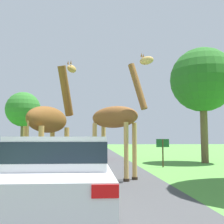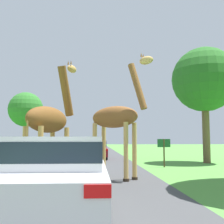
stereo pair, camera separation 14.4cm
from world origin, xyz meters
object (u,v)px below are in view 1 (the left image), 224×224
at_px(car_lead_maroon, 60,175).
at_px(tree_centre_back, 23,110).
at_px(tree_left_edge, 203,80).
at_px(giraffe_near_road, 116,120).
at_px(car_queue_right, 47,150).
at_px(car_far_ahead, 94,149).
at_px(giraffe_companion, 50,120).
at_px(car_queue_left, 67,147).
at_px(sign_post, 163,147).

distance_m(car_lead_maroon, tree_centre_back, 25.18).
xyz_separation_m(tree_left_edge, tree_centre_back, (-14.38, 12.13, -0.75)).
height_order(giraffe_near_road, car_queue_right, giraffe_near_road).
bearing_deg(car_far_ahead, tree_centre_back, 132.91).
distance_m(car_queue_right, car_far_ahead, 4.59).
distance_m(car_lead_maroon, car_queue_right, 12.85).
bearing_deg(car_far_ahead, car_queue_right, -131.18).
bearing_deg(giraffe_companion, tree_left_edge, 69.40).
height_order(car_lead_maroon, tree_left_edge, tree_left_edge).
relative_size(car_queue_left, sign_post, 3.17).
height_order(giraffe_companion, tree_left_edge, tree_left_edge).
height_order(giraffe_companion, tree_centre_back, tree_centre_back).
xyz_separation_m(car_queue_right, sign_post, (6.71, -3.25, 0.25)).
bearing_deg(car_queue_right, tree_left_edge, -4.38).
distance_m(giraffe_companion, sign_post, 7.39).
height_order(tree_left_edge, tree_centre_back, tree_left_edge).
bearing_deg(car_queue_right, car_lead_maroon, -79.77).
xyz_separation_m(giraffe_companion, tree_centre_back, (-5.74, 19.65, 2.39)).
bearing_deg(sign_post, giraffe_near_road, -123.87).
bearing_deg(car_lead_maroon, car_far_ahead, 87.37).
xyz_separation_m(tree_left_edge, sign_post, (-3.34, -2.48, -4.26)).
relative_size(car_queue_left, tree_centre_back, 0.75).
bearing_deg(car_lead_maroon, tree_left_edge, 56.81).
relative_size(giraffe_companion, tree_left_edge, 0.62).
height_order(giraffe_companion, car_far_ahead, giraffe_companion).
xyz_separation_m(giraffe_companion, car_lead_maroon, (0.87, -4.35, -1.37)).
bearing_deg(sign_post, car_far_ahead, 118.80).
bearing_deg(car_queue_right, car_queue_left, 87.63).
bearing_deg(car_queue_left, car_far_ahead, -66.55).
distance_m(car_far_ahead, sign_post, 7.66).
bearing_deg(car_lead_maroon, giraffe_near_road, 73.13).
distance_m(tree_left_edge, sign_post, 5.96).
distance_m(giraffe_companion, car_far_ahead, 11.94).
relative_size(car_queue_left, tree_left_edge, 0.64).
height_order(car_lead_maroon, tree_centre_back, tree_centre_back).
bearing_deg(car_queue_left, giraffe_near_road, -78.62).
relative_size(car_lead_maroon, car_far_ahead, 1.02).
height_order(giraffe_near_road, car_lead_maroon, giraffe_near_road).
xyz_separation_m(giraffe_near_road, car_far_ahead, (-0.81, 11.00, -1.51)).
distance_m(car_far_ahead, tree_left_edge, 9.39).
bearing_deg(tree_left_edge, car_far_ahead, 148.99).
bearing_deg(tree_centre_back, car_lead_maroon, -74.60).
bearing_deg(tree_centre_back, giraffe_near_road, -66.67).
relative_size(giraffe_near_road, car_queue_left, 0.97).
bearing_deg(car_queue_right, giraffe_near_road, -63.11).
height_order(car_queue_right, tree_left_edge, tree_left_edge).
relative_size(tree_left_edge, sign_post, 4.93).
bearing_deg(tree_left_edge, car_lead_maroon, -123.19).
xyz_separation_m(car_queue_left, tree_left_edge, (9.65, -10.28, 4.57)).
bearing_deg(tree_left_edge, car_queue_right, 175.62).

